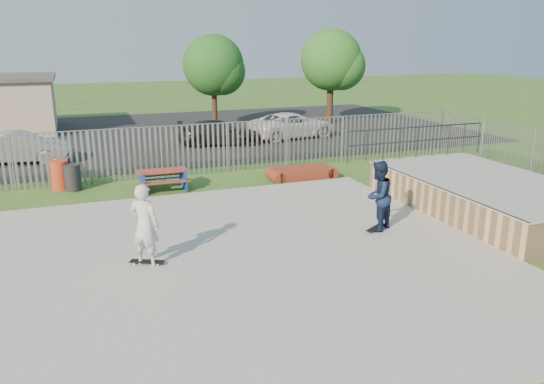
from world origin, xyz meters
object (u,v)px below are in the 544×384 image
object	(u,v)px
skater_navy	(378,196)
funbox	(302,173)
trash_bin_red	(60,175)
tree_right	(331,60)
trash_bin_grey	(73,178)
picnic_table	(163,180)
car_silver	(20,148)
skater_white	(145,225)
car_dark	(219,133)
tree_mid	(213,65)
car_white	(293,125)

from	to	relation	value
skater_navy	funbox	bearing A→B (deg)	-126.16
funbox	trash_bin_red	world-z (taller)	trash_bin_red
funbox	tree_right	size ratio (longest dim) A/B	0.38
funbox	trash_bin_grey	distance (m)	8.35
picnic_table	car_silver	distance (m)	8.16
funbox	skater_white	bearing A→B (deg)	-136.52
car_silver	skater_navy	world-z (taller)	skater_navy
picnic_table	funbox	size ratio (longest dim) A/B	0.79
car_dark	tree_mid	world-z (taller)	tree_mid
car_white	skater_white	world-z (taller)	skater_white
funbox	tree_mid	world-z (taller)	tree_mid
trash_bin_grey	skater_navy	distance (m)	10.88
tree_right	skater_navy	size ratio (longest dim) A/B	3.05
car_dark	skater_navy	xyz separation A→B (m)	(0.55, -14.12, 0.49)
picnic_table	trash_bin_red	world-z (taller)	trash_bin_red
trash_bin_grey	trash_bin_red	bearing A→B (deg)	143.70
trash_bin_grey	tree_mid	bearing A→B (deg)	54.82
trash_bin_red	trash_bin_grey	xyz separation A→B (m)	(0.41, -0.30, -0.05)
picnic_table	tree_mid	xyz separation A→B (m)	(5.29, 12.79, 3.34)
trash_bin_red	skater_white	world-z (taller)	skater_white
funbox	skater_navy	world-z (taller)	skater_navy
funbox	car_silver	bearing A→B (deg)	146.46
skater_white	car_silver	bearing A→B (deg)	-38.09
car_dark	tree_mid	bearing A→B (deg)	-2.66
tree_right	car_dark	bearing A→B (deg)	-151.54
car_silver	car_white	bearing A→B (deg)	-72.78
picnic_table	tree_right	xyz separation A→B (m)	(12.67, 12.09, 3.57)
trash_bin_red	car_dark	xyz separation A→B (m)	(7.51, 6.11, 0.10)
picnic_table	car_white	world-z (taller)	car_white
car_white	tree_mid	bearing A→B (deg)	23.04
funbox	trash_bin_grey	size ratio (longest dim) A/B	2.34
picnic_table	trash_bin_grey	size ratio (longest dim) A/B	1.86
trash_bin_red	skater_white	xyz separation A→B (m)	(1.89, -8.13, 0.59)
trash_bin_grey	skater_white	bearing A→B (deg)	-79.28
funbox	skater_white	xyz separation A→B (m)	(-6.75, -6.45, 0.89)
trash_bin_grey	skater_white	xyz separation A→B (m)	(1.48, -7.83, 0.64)
trash_bin_grey	tree_right	distance (m)	19.48
picnic_table	car_white	distance (m)	11.61
car_silver	car_dark	bearing A→B (deg)	-73.16
trash_bin_grey	car_white	xyz separation A→B (m)	(11.38, 6.99, 0.23)
trash_bin_red	tree_right	distance (m)	19.64
trash_bin_grey	tree_right	size ratio (longest dim) A/B	0.16
trash_bin_red	car_silver	size ratio (longest dim) A/B	0.26
picnic_table	car_dark	distance (m)	8.51
funbox	tree_mid	bearing A→B (deg)	89.54
funbox	trash_bin_red	size ratio (longest dim) A/B	2.10
trash_bin_red	tree_mid	bearing A→B (deg)	52.78
skater_navy	trash_bin_grey	bearing A→B (deg)	-76.15
trash_bin_red	tree_mid	distance (m)	14.72
trash_bin_grey	tree_right	world-z (taller)	tree_right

